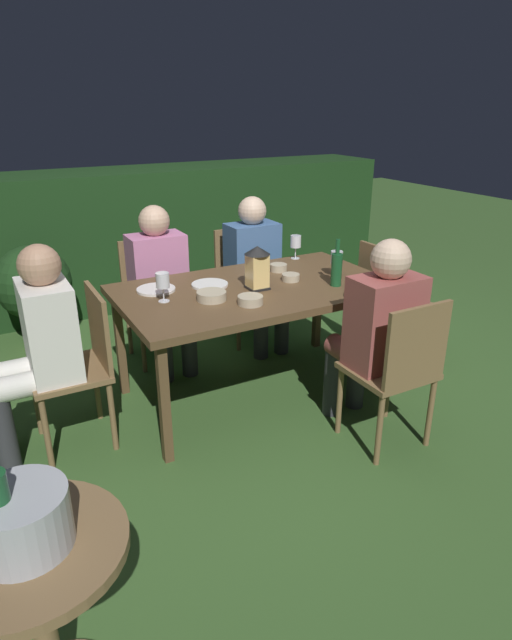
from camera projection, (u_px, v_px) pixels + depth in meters
name	position (u px, v px, depth m)	size (l,w,h in m)	color
ground_plane	(256.00, 392.00, 3.57)	(16.00, 16.00, 0.00)	#385B28
dining_table	(256.00, 295.00, 3.31)	(1.67, 0.97, 0.74)	brown
chair_side_left_b	(398.00, 367.00, 2.84)	(0.42, 0.40, 0.87)	brown
person_in_rust	(376.00, 328.00, 2.94)	(0.38, 0.47, 1.15)	#9E4C47
chair_head_near	(81.00, 361.00, 2.90)	(0.40, 0.42, 0.87)	brown
person_in_cream	(38.00, 343.00, 2.76)	(0.48, 0.38, 1.15)	white
chair_side_right_a	(154.00, 293.00, 3.93)	(0.42, 0.40, 0.87)	brown
person_in_pink	(161.00, 281.00, 3.72)	(0.38, 0.47, 1.15)	#C675A3
chair_side_right_b	(245.00, 278.00, 4.26)	(0.42, 0.40, 0.87)	brown
person_in_blue	(256.00, 266.00, 4.05)	(0.38, 0.47, 1.15)	#426699
chair_head_far	(388.00, 297.00, 3.86)	(0.40, 0.42, 0.87)	brown
lantern_centerpiece	(257.00, 265.00, 3.20)	(0.15, 0.15, 0.27)	black
green_bottle_on_table	(337.00, 268.00, 3.27)	(0.07, 0.07, 0.29)	#195128
wine_glass_a	(296.00, 243.00, 3.83)	(0.08, 0.08, 0.17)	silver
wine_glass_b	(163.00, 282.00, 3.00)	(0.08, 0.08, 0.17)	silver
wine_glass_c	(337.00, 259.00, 3.44)	(0.08, 0.08, 0.17)	silver
plate_a	(156.00, 289.00, 3.22)	(0.23, 0.23, 0.01)	white
plate_b	(210.00, 285.00, 3.30)	(0.22, 0.22, 0.01)	white
bowl_olives	(290.00, 277.00, 3.39)	(0.11, 0.11, 0.04)	#BCAD8E
bowl_bread	(212.00, 296.00, 3.06)	(0.17, 0.17, 0.05)	#BCAD8E
bowl_salad	(278.00, 267.00, 3.58)	(0.11, 0.11, 0.05)	#BCAD8E
bowl_dip	(250.00, 300.00, 3.00)	(0.14, 0.14, 0.05)	#BCAD8E
side_table	(39.00, 603.00, 1.55)	(0.55, 0.55, 0.67)	brown
ice_bucket	(20.00, 517.00, 1.43)	(0.26, 0.26, 0.34)	#B2B7BF
hedge_backdrop	(145.00, 234.00, 5.14)	(4.89, 0.73, 1.22)	#193816
potted_plant_corner	(34.00, 287.00, 4.11)	(0.57, 0.57, 0.79)	#9E5133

